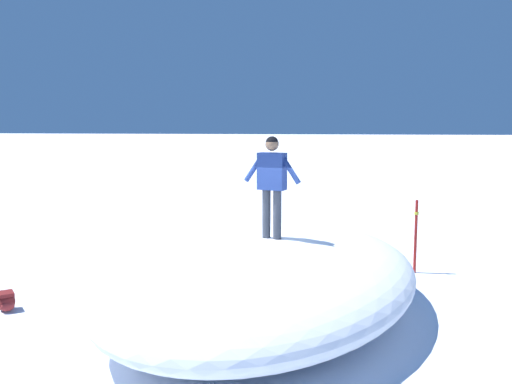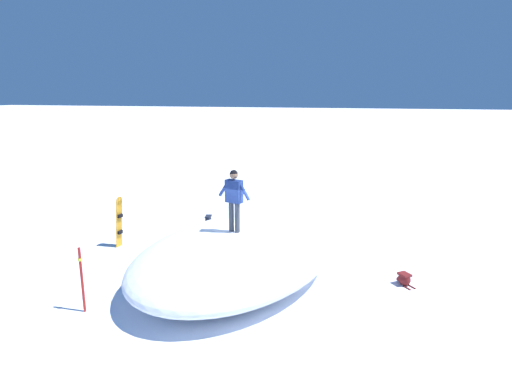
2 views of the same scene
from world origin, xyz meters
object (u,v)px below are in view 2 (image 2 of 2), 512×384
object	(u,v)px
snowboard_primary_upright	(119,221)
backpack_far	(208,221)
backpack_near	(404,279)
snowboarder_standing	(234,195)
trail_marker_pole	(82,278)

from	to	relation	value
snowboard_primary_upright	backpack_far	distance (m)	3.48
backpack_near	snowboarder_standing	bearing A→B (deg)	6.39
snowboard_primary_upright	backpack_far	xyz separation A→B (m)	(-2.09, -2.70, -0.65)
snowboarder_standing	backpack_near	world-z (taller)	snowboarder_standing
snowboarder_standing	trail_marker_pole	bearing A→B (deg)	45.08
backpack_near	backpack_far	distance (m)	7.65
snowboarder_standing	backpack_near	size ratio (longest dim) A/B	3.06
trail_marker_pole	backpack_far	bearing A→B (deg)	-94.86
trail_marker_pole	snowboarder_standing	bearing A→B (deg)	-134.92
snowboarder_standing	backpack_far	xyz separation A→B (m)	(2.25, -3.98, -2.08)
snowboarder_standing	backpack_far	world-z (taller)	snowboarder_standing
snowboarder_standing	backpack_far	size ratio (longest dim) A/B	2.51
backpack_near	trail_marker_pole	distance (m)	8.15
trail_marker_pole	backpack_near	bearing A→B (deg)	-155.62
snowboard_primary_upright	backpack_near	world-z (taller)	snowboard_primary_upright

